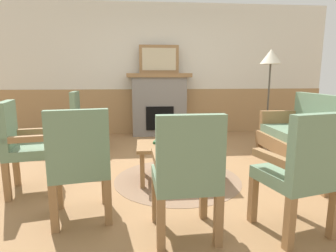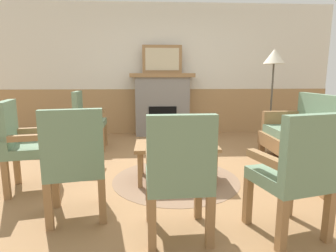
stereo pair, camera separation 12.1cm
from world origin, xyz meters
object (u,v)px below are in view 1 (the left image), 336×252
couch (312,140)px  armchair_by_window_left (84,118)px  coffee_table (178,148)px  fireplace (159,104)px  framed_picture (159,59)px  floor_lamp_by_couch (271,63)px  armchair_front_left (187,171)px  armchair_front_center (302,169)px  book_on_table (163,142)px  armchair_corner_left (80,160)px  side_table (78,136)px  armchair_near_fireplace (23,143)px

couch → armchair_by_window_left: same height
coffee_table → fireplace: bearing=91.4°
framed_picture → floor_lamp_by_couch: bearing=-29.6°
armchair_by_window_left → armchair_front_left: (1.30, -2.74, 0.00)m
armchair_front_left → armchair_front_center: same height
book_on_table → armchair_front_left: armchair_front_left is taller
book_on_table → armchair_corner_left: size_ratio=0.22×
book_on_table → floor_lamp_by_couch: (1.96, 1.48, 1.00)m
couch → book_on_table: couch is taller
couch → side_table: 3.14m
floor_lamp_by_couch → armchair_near_fireplace: bearing=-153.4°
framed_picture → coffee_table: 2.84m
armchair_front_left → floor_lamp_by_couch: bearing=55.7°
armchair_corner_left → side_table: (-0.35, 1.48, -0.10)m
couch → armchair_front_center: bearing=-125.0°
framed_picture → side_table: bearing=-121.8°
fireplace → coffee_table: (0.06, -2.59, -0.27)m
coffee_table → armchair_by_window_left: bearing=132.4°
framed_picture → armchair_front_center: 4.06m
fireplace → framed_picture: 0.91m
book_on_table → armchair_corner_left: 1.21m
armchair_near_fireplace → armchair_front_center: size_ratio=1.00×
side_table → floor_lamp_by_couch: (3.08, 0.93, 1.02)m
side_table → floor_lamp_by_couch: floor_lamp_by_couch is taller
book_on_table → floor_lamp_by_couch: bearing=37.0°
fireplace → couch: size_ratio=0.72×
armchair_front_left → armchair_front_center: (0.88, -0.03, 0.00)m
couch → side_table: size_ratio=3.27×
framed_picture → armchair_by_window_left: bearing=-141.0°
floor_lamp_by_couch → coffee_table: bearing=-139.5°
armchair_near_fireplace → armchair_corner_left: 0.99m
armchair_near_fireplace → armchair_front_left: 1.88m
armchair_near_fireplace → armchair_corner_left: bearing=-42.9°
armchair_by_window_left → coffee_table: bearing=-47.6°
coffee_table → armchair_by_window_left: size_ratio=0.98×
book_on_table → armchair_front_center: armchair_front_center is taller
armchair_front_center → armchair_front_left: bearing=177.8°
couch → armchair_by_window_left: 3.46m
armchair_front_left → armchair_corner_left: size_ratio=1.00×
armchair_front_left → armchair_corner_left: bearing=157.8°
fireplace → armchair_front_left: fireplace is taller
coffee_table → book_on_table: (-0.17, 0.06, 0.07)m
armchair_near_fireplace → armchair_front_center: (2.45, -1.05, 0.00)m
armchair_near_fireplace → floor_lamp_by_couch: floor_lamp_by_couch is taller
couch → armchair_corner_left: 2.98m
fireplace → armchair_corner_left: fireplace is taller
fireplace → armchair_front_left: 3.81m
armchair_near_fireplace → armchair_front_left: (1.58, -1.02, 0.00)m
couch → coffee_table: size_ratio=1.88×
framed_picture → armchair_near_fireplace: 3.37m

